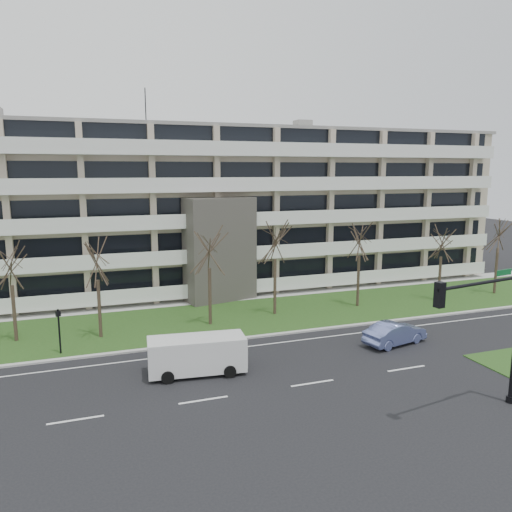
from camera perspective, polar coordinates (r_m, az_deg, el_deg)
name	(u,v)px	position (r m, az deg, el deg)	size (l,w,h in m)	color
ground	(312,383)	(27.83, 6.45, -14.25)	(160.00, 160.00, 0.00)	black
grass_verge	(239,317)	(39.18, -1.93, -6.93)	(90.00, 10.00, 0.06)	#204316
curb	(261,336)	(34.66, 0.61, -9.14)	(90.00, 0.35, 0.12)	#B2B2AD
sidewalk	(220,299)	(44.26, -4.09, -4.97)	(90.00, 2.00, 0.08)	#B2B2AD
lane_edge_line	(269,344)	(33.36, 1.50, -10.01)	(90.00, 0.12, 0.01)	white
apartment_building	(201,208)	(49.55, -6.32, 5.47)	(60.50, 15.10, 18.75)	beige
silver_pickup	(197,357)	(29.35, -6.72, -11.38)	(2.46, 5.34, 1.49)	#B6B9BE
blue_sedan	(395,333)	(34.35, 15.60, -8.48)	(1.58, 4.52, 1.49)	#7280C6
white_van	(198,352)	(28.61, -6.64, -10.84)	(5.59, 2.68, 2.10)	white
traffic_signal	(491,322)	(25.55, 25.31, -6.83)	(5.83, 1.27, 6.82)	black
pedestrian_signal	(59,326)	(33.33, -21.60, -7.42)	(0.33, 0.30, 2.89)	black
tree_1	(10,263)	(36.19, -26.30, -0.73)	(3.43, 3.43, 6.86)	#382B21
tree_2	(97,257)	(34.81, -17.76, -0.12)	(3.60, 3.60, 7.20)	#382B21
tree_3	(209,246)	(36.11, -5.38, 1.17)	(3.81, 3.81, 7.61)	#382B21
tree_4	(275,237)	(38.61, 2.21, 2.17)	(3.98, 3.98, 7.95)	#382B21
tree_5	(360,236)	(41.81, 11.78, 2.26)	(3.84, 3.84, 7.68)	#382B21
tree_6	(442,240)	(45.81, 20.50, 1.77)	(3.48, 3.48, 6.95)	#382B21
tree_7	(499,230)	(50.33, 26.06, 2.73)	(3.84, 3.84, 7.69)	#382B21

